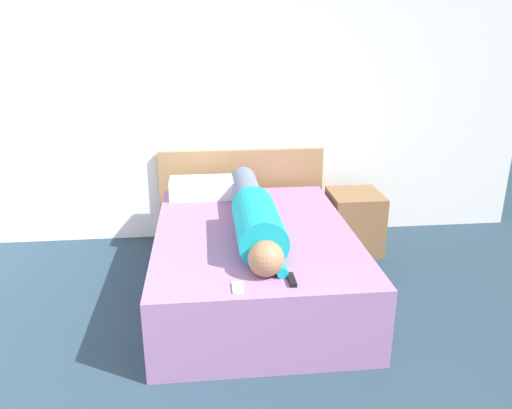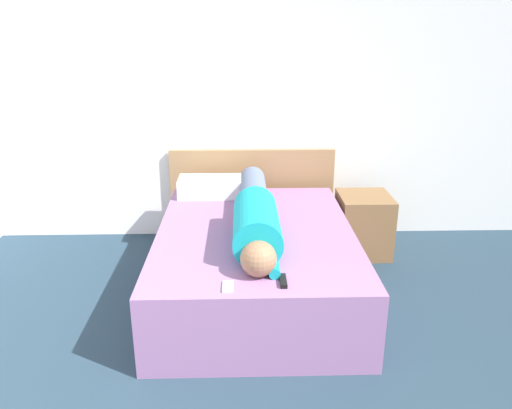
{
  "view_description": "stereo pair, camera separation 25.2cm",
  "coord_description": "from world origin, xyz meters",
  "px_view_note": "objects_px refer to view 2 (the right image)",
  "views": [
    {
      "loc": [
        -0.18,
        -1.14,
        1.94
      ],
      "look_at": [
        0.17,
        2.11,
        0.78
      ],
      "focal_mm": 35.0,
      "sensor_mm": 36.0,
      "label": 1
    },
    {
      "loc": [
        0.07,
        -1.16,
        1.94
      ],
      "look_at": [
        0.17,
        2.11,
        0.78
      ],
      "focal_mm": 35.0,
      "sensor_mm": 36.0,
      "label": 2
    }
  ],
  "objects_px": {
    "person_lying": "(256,215)",
    "cell_phone": "(228,287)",
    "nightstand": "(363,224)",
    "bed": "(255,261)",
    "tv_remote": "(283,281)",
    "pillow_near_headboard": "(214,187)"
  },
  "relations": [
    {
      "from": "tv_remote",
      "to": "cell_phone",
      "type": "xyz_separation_m",
      "value": [
        -0.32,
        -0.05,
        -0.01
      ]
    },
    {
      "from": "bed",
      "to": "pillow_near_headboard",
      "type": "bearing_deg",
      "value": 113.3
    },
    {
      "from": "nightstand",
      "to": "pillow_near_headboard",
      "type": "relative_size",
      "value": 0.88
    },
    {
      "from": "nightstand",
      "to": "bed",
      "type": "bearing_deg",
      "value": -144.56
    },
    {
      "from": "tv_remote",
      "to": "bed",
      "type": "bearing_deg",
      "value": 99.6
    },
    {
      "from": "nightstand",
      "to": "person_lying",
      "type": "distance_m",
      "value": 1.31
    },
    {
      "from": "bed",
      "to": "pillow_near_headboard",
      "type": "distance_m",
      "value": 0.95
    },
    {
      "from": "pillow_near_headboard",
      "to": "tv_remote",
      "type": "height_order",
      "value": "pillow_near_headboard"
    },
    {
      "from": "cell_phone",
      "to": "nightstand",
      "type": "bearing_deg",
      "value": 53.38
    },
    {
      "from": "nightstand",
      "to": "cell_phone",
      "type": "relative_size",
      "value": 4.18
    },
    {
      "from": "person_lying",
      "to": "tv_remote",
      "type": "distance_m",
      "value": 0.79
    },
    {
      "from": "bed",
      "to": "pillow_near_headboard",
      "type": "relative_size",
      "value": 3.24
    },
    {
      "from": "person_lying",
      "to": "nightstand",
      "type": "bearing_deg",
      "value": 37.57
    },
    {
      "from": "nightstand",
      "to": "cell_phone",
      "type": "height_order",
      "value": "nightstand"
    },
    {
      "from": "person_lying",
      "to": "cell_phone",
      "type": "bearing_deg",
      "value": -102.57
    },
    {
      "from": "person_lying",
      "to": "tv_remote",
      "type": "xyz_separation_m",
      "value": [
        0.14,
        -0.77,
        -0.13
      ]
    },
    {
      "from": "cell_phone",
      "to": "pillow_near_headboard",
      "type": "bearing_deg",
      "value": 95.65
    },
    {
      "from": "person_lying",
      "to": "cell_phone",
      "type": "relative_size",
      "value": 13.79
    },
    {
      "from": "tv_remote",
      "to": "person_lying",
      "type": "bearing_deg",
      "value": 100.36
    },
    {
      "from": "bed",
      "to": "cell_phone",
      "type": "distance_m",
      "value": 0.93
    },
    {
      "from": "bed",
      "to": "person_lying",
      "type": "distance_m",
      "value": 0.4
    },
    {
      "from": "person_lying",
      "to": "bed",
      "type": "bearing_deg",
      "value": 89.3
    }
  ]
}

